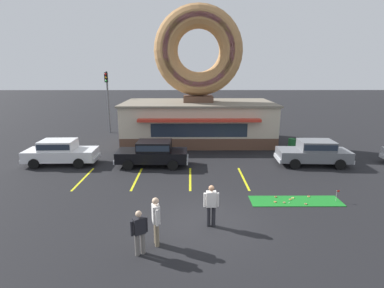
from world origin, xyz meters
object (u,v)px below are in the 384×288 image
Objects in this scene: car_black at (153,152)px; pedestrian_hooded_kid at (211,204)px; putting_flag_pin at (337,193)px; traffic_light_pole at (108,94)px; car_white at (60,151)px; car_grey at (314,152)px; pedestrian_leather_jacket_man at (156,219)px; trash_bin at (292,145)px; golf_ball at (289,203)px; pedestrian_blue_sweater_man at (139,231)px.

car_black is 2.72× the size of pedestrian_hooded_kid.
traffic_light_pole is at bearing 132.67° from putting_flag_pin.
pedestrian_hooded_kid reaches higher than car_white.
car_black is (5.98, -0.30, 0.00)m from car_white.
car_grey is at bearing 78.63° from putting_flag_pin.
putting_flag_pin is at bearing -47.33° from traffic_light_pole.
traffic_light_pole is (-15.73, 10.29, 2.84)m from car_grey.
pedestrian_leather_jacket_man reaches higher than pedestrian_hooded_kid.
car_white is 16.22m from trash_bin.
traffic_light_pole reaches higher than car_black.
car_grey is (3.36, 5.74, 0.82)m from golf_ball.
pedestrian_blue_sweater_man is (6.68, -9.75, -0.01)m from car_white.
trash_bin is at bearing 18.83° from car_black.
car_black is at bearing 97.60° from pedestrian_leather_jacket_man.
golf_ball is at bearing 27.94° from pedestrian_hooded_kid.
pedestrian_hooded_kid is at bearing -121.64° from trash_bin.
car_black is at bearing 112.60° from pedestrian_hooded_kid.
putting_flag_pin is 0.35× the size of pedestrian_blue_sweater_man.
pedestrian_leather_jacket_man reaches higher than trash_bin.
putting_flag_pin is 0.12× the size of car_black.
pedestrian_leather_jacket_man is at bearing -147.08° from pedestrian_hooded_kid.
pedestrian_hooded_kid is 2.36m from pedestrian_leather_jacket_man.
pedestrian_leather_jacket_man reaches higher than golf_ball.
pedestrian_leather_jacket_man is (-7.95, -3.45, 0.55)m from putting_flag_pin.
car_grey is 19.01m from traffic_light_pole.
car_grey is 10.26m from car_black.
car_white is 11.82m from pedestrian_blue_sweater_man.
car_grey is 1.01× the size of car_white.
trash_bin is at bearing 54.51° from pedestrian_leather_jacket_man.
pedestrian_blue_sweater_man is at bearing -154.59° from putting_flag_pin.
golf_ball is 6.63m from pedestrian_leather_jacket_man.
car_white reaches higher than pedestrian_blue_sweater_man.
putting_flag_pin is 10.64m from car_black.
car_grey is 0.80× the size of traffic_light_pole.
pedestrian_leather_jacket_man is at bearing -156.57° from putting_flag_pin.
pedestrian_blue_sweater_man is 15.82m from trash_bin.
golf_ball is 0.01× the size of car_white.
car_white is at bearing -169.03° from trash_bin.
car_grey is 2.75× the size of pedestrian_hooded_kid.
car_grey reaches higher than putting_flag_pin.
putting_flag_pin is at bearing 25.41° from pedestrian_blue_sweater_man.
pedestrian_hooded_kid is (-7.09, -7.72, 0.06)m from car_grey.
golf_ball is at bearing -108.69° from trash_bin.
car_grey is 1.01× the size of car_black.
car_black reaches higher than golf_ball.
golf_ball is at bearing -39.25° from car_black.
car_black is 8.97m from pedestrian_leather_jacket_man.
trash_bin is (15.92, 3.09, -0.37)m from car_white.
pedestrian_hooded_kid is (2.46, 1.84, 0.08)m from pedestrian_blue_sweater_man.
putting_flag_pin is 16.17m from car_white.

